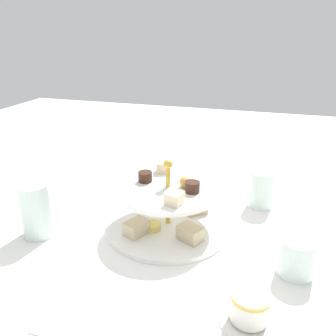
{
  "coord_description": "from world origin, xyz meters",
  "views": [
    {
      "loc": [
        0.62,
        0.19,
        0.41
      ],
      "look_at": [
        0.0,
        0.0,
        0.14
      ],
      "focal_mm": 36.35,
      "sensor_mm": 36.0,
      "label": 1
    }
  ],
  "objects": [
    {
      "name": "ground_plane",
      "position": [
        0.0,
        0.0,
        0.0
      ],
      "size": [
        2.4,
        2.4,
        0.0
      ],
      "primitive_type": "plane",
      "color": "white"
    },
    {
      "name": "butter_knife_left",
      "position": [
        -0.27,
        -0.17,
        0.0
      ],
      "size": [
        0.1,
        0.15,
        0.0
      ],
      "primitive_type": "cube",
      "rotation": [
        0.0,
        0.0,
        5.28
      ],
      "color": "silver",
      "rests_on": "ground_plane"
    },
    {
      "name": "tiered_serving_stand",
      "position": [
        0.0,
        0.0,
        0.04
      ],
      "size": [
        0.27,
        0.27,
        0.16
      ],
      "color": "white",
      "rests_on": "ground_plane"
    },
    {
      "name": "water_glass_tall_right",
      "position": [
        0.1,
        -0.25,
        0.06
      ],
      "size": [
        0.07,
        0.07,
        0.12
      ],
      "primitive_type": "cylinder",
      "color": "silver",
      "rests_on": "ground_plane"
    },
    {
      "name": "water_glass_short_left",
      "position": [
        0.08,
        0.26,
        0.04
      ],
      "size": [
        0.06,
        0.06,
        0.07
      ],
      "primitive_type": "cylinder",
      "color": "silver",
      "rests_on": "ground_plane"
    },
    {
      "name": "water_glass_mid_back",
      "position": [
        -0.16,
        0.19,
        0.05
      ],
      "size": [
        0.06,
        0.06,
        0.09
      ],
      "primitive_type": "cylinder",
      "color": "silver",
      "rests_on": "ground_plane"
    },
    {
      "name": "teacup_with_saucer",
      "position": [
        0.22,
        0.19,
        0.02
      ],
      "size": [
        0.09,
        0.09,
        0.05
      ],
      "color": "white",
      "rests_on": "ground_plane"
    }
  ]
}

